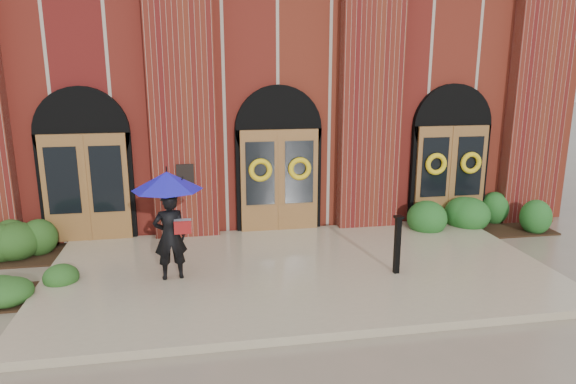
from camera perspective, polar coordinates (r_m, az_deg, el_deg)
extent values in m
plane|color=gray|center=(10.43, 1.48, -9.47)|extent=(90.00, 90.00, 0.00)
cube|color=tan|center=(10.53, 1.32, -8.78)|extent=(10.00, 5.30, 0.15)
cube|color=maroon|center=(18.39, -4.11, 11.84)|extent=(16.00, 12.00, 7.00)
cube|color=black|center=(12.11, -11.35, 1.77)|extent=(0.40, 0.05, 0.55)
cube|color=maroon|center=(12.13, -11.75, 10.60)|extent=(1.50, 0.45, 7.00)
cube|color=maroon|center=(12.82, 9.16, 10.87)|extent=(1.50, 0.45, 7.00)
cube|color=maroon|center=(14.91, 25.99, 10.06)|extent=(1.50, 0.45, 7.00)
cube|color=brown|center=(12.66, -21.50, 0.42)|extent=(1.90, 0.10, 2.50)
cylinder|color=black|center=(12.58, -21.89, 6.11)|extent=(2.10, 0.22, 2.10)
cube|color=brown|center=(12.54, -0.95, 1.28)|extent=(1.90, 0.10, 2.50)
cylinder|color=black|center=(12.47, -1.08, 7.04)|extent=(2.10, 0.22, 2.10)
cube|color=brown|center=(13.97, 17.61, 1.92)|extent=(1.90, 0.10, 2.50)
cylinder|color=black|center=(13.90, 17.72, 7.09)|extent=(2.10, 0.22, 2.10)
torus|color=yellow|center=(12.30, -3.08, 2.44)|extent=(0.57, 0.13, 0.57)
torus|color=yellow|center=(12.45, 1.31, 2.60)|extent=(0.57, 0.13, 0.57)
torus|color=yellow|center=(13.59, 16.13, 3.00)|extent=(0.57, 0.13, 0.57)
torus|color=yellow|center=(14.04, 19.66, 3.07)|extent=(0.57, 0.13, 0.57)
imported|color=black|center=(9.97, -12.96, -4.81)|extent=(0.66, 0.48, 1.69)
cone|color=#1A16B0|center=(9.69, -13.30, 1.24)|extent=(1.47, 1.47, 0.34)
cylinder|color=black|center=(9.75, -12.88, -1.42)|extent=(0.02, 0.02, 0.57)
cube|color=#ABAEB0|center=(9.76, -11.61, -3.75)|extent=(0.33, 0.20, 0.25)
cube|color=maroon|center=(9.68, -11.62, -3.90)|extent=(0.32, 0.06, 0.25)
cube|color=black|center=(10.28, 12.04, -5.87)|extent=(0.11, 0.11, 1.12)
cube|color=black|center=(10.10, 12.21, -2.75)|extent=(0.17, 0.17, 0.04)
ellipsoid|color=#234717|center=(12.74, -26.92, -4.80)|extent=(3.00, 1.20, 0.77)
ellipsoid|color=#1F541D|center=(14.10, 20.79, -2.37)|extent=(3.19, 1.28, 0.82)
ellipsoid|color=#234D1A|center=(10.64, -26.93, -9.25)|extent=(1.26, 1.08, 0.45)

